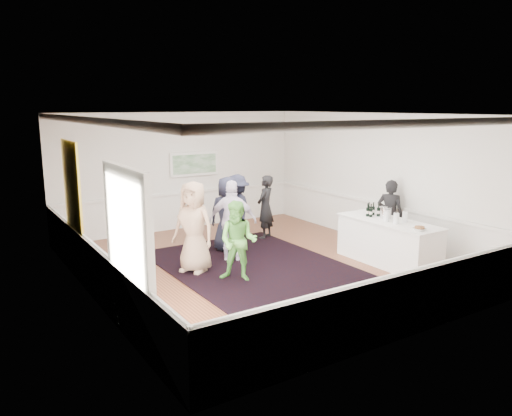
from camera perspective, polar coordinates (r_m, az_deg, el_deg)
floor at (r=10.75m, az=0.40°, el=-6.61°), size 8.00×8.00×0.00m
ceiling at (r=10.21m, az=0.43°, el=10.71°), size 7.00×8.00×0.02m
wall_left at (r=8.99m, az=-18.67°, el=-0.32°), size 0.02×8.00×3.20m
wall_right at (r=12.59m, az=13.94°, el=3.23°), size 0.02×8.00×3.20m
wall_back at (r=13.85m, az=-8.63°, el=4.19°), size 7.00×0.02×3.20m
wall_front at (r=7.40m, az=17.51°, el=-2.73°), size 7.00×0.02×3.20m
wainscoting at (r=10.60m, az=0.41°, el=-4.04°), size 7.00×8.00×1.00m
mirror at (r=10.21m, az=-20.27°, el=2.09°), size 0.05×1.25×1.85m
doorway at (r=7.26m, az=-14.48°, el=-4.32°), size 0.10×1.78×2.56m
landscape_painting at (r=13.95m, az=-7.06°, el=5.03°), size 1.44×0.06×0.66m
area_rug at (r=10.76m, az=-0.39°, el=-6.54°), size 3.46×4.53×0.02m
serving_table at (r=11.14m, az=14.88°, el=-3.77°), size 0.90×2.36×0.95m
bartender at (r=12.06m, az=15.04°, el=-0.83°), size 0.64×0.73×1.69m
guest_tan at (r=10.21m, az=-7.15°, el=-2.19°), size 0.99×1.10×1.88m
guest_green at (r=9.67m, az=-2.04°, el=-3.82°), size 0.96×0.97×1.58m
guest_lilac at (r=10.91m, az=-2.68°, el=-1.48°), size 1.10×0.98×1.79m
guest_dark_a at (r=12.09m, az=-2.22°, el=-0.27°), size 1.28×1.22×1.75m
guest_dark_b at (r=12.74m, az=1.08°, el=0.10°), size 0.71×0.65×1.64m
guest_navy at (r=11.64m, az=-3.27°, el=-0.70°), size 0.99×1.02×1.77m
wine_bottles at (r=11.36m, az=13.10°, el=-0.13°), size 0.28×0.29×0.31m
juice_pitchers at (r=10.85m, az=15.69°, el=-0.99°), size 0.38×0.40×0.24m
ice_bucket at (r=11.23m, az=14.59°, el=-0.55°), size 0.26×0.26×0.25m
nut_bowl at (r=10.33m, az=18.18°, el=-2.24°), size 0.25×0.25×0.07m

